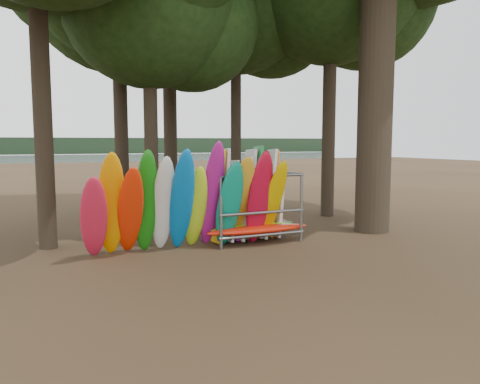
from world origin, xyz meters
name	(u,v)px	position (x,y,z in m)	size (l,w,h in m)	color
ground	(251,247)	(0.00, 0.00, 0.00)	(120.00, 120.00, 0.00)	#47331E
lake	(71,162)	(0.00, 60.00, 0.00)	(160.00, 160.00, 0.00)	gray
far_shore	(53,146)	(0.00, 110.00, 2.00)	(160.00, 4.00, 4.00)	black
kayak_row	(190,203)	(-1.67, 0.27, 1.30)	(5.76, 1.96, 3.10)	red
storage_rack	(251,208)	(0.40, 0.83, 0.97)	(3.24, 1.57, 2.85)	slate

